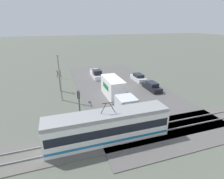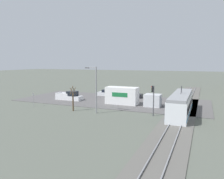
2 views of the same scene
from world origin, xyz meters
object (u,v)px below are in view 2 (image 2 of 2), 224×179
Objects in this scene: pickup_truck at (70,96)px; sedan_car_1 at (132,95)px; box_truck at (129,97)px; sedan_car_0 at (108,93)px; street_tree at (73,100)px; street_lamp_near_crossing at (95,86)px; no_parking_sign at (33,98)px; traffic_light_pole at (153,96)px; light_rail_tram at (181,104)px.

pickup_truck is 1.24× the size of sedan_car_1.
box_truck reaches higher than sedan_car_0.
street_lamp_near_crossing is (0.00, 4.07, 2.38)m from street_tree.
street_lamp_near_crossing is at bearing 17.56° from sedan_car_0.
box_truck is 2.52× the size of street_tree.
street_tree reaches higher than pickup_truck.
sedan_car_0 is 1.13× the size of street_tree.
no_parking_sign is (-0.23, -8.53, -0.35)m from street_tree.
street_tree reaches higher than no_parking_sign.
street_lamp_near_crossing reaches higher than box_truck.
traffic_light_pole reaches higher than sedan_car_1.
box_truck is at bearing 140.73° from street_tree.
street_lamp_near_crossing is at bearing -71.69° from light_rail_tram.
street_lamp_near_crossing reaches higher than sedan_car_0.
light_rail_tram is 1.81× the size of street_lamp_near_crossing.
pickup_truck is (-4.22, -22.84, -0.85)m from light_rail_tram.
no_parking_sign is at bearing 140.24° from sedan_car_1.
no_parking_sign is at bearing -91.53° from street_tree.
no_parking_sign reaches higher than sedan_car_0.
traffic_light_pole is at bearing 43.37° from sedan_car_0.
sedan_car_1 is (-7.99, 11.15, -0.08)m from pickup_truck.
sedan_car_0 is at bearing -124.93° from light_rail_tram.
street_lamp_near_crossing reaches higher than sedan_car_1.
box_truck is 17.44m from no_parking_sign.
sedan_car_0 is at bearing 155.60° from no_parking_sign.
sedan_car_0 is 6.02m from sedan_car_1.
pickup_truck is 20.32m from traffic_light_pole.
sedan_car_1 is 1.03× the size of traffic_light_pole.
sedan_car_0 is at bearing -135.26° from box_truck.
pickup_truck is 1.24× the size of sedan_car_0.
sedan_car_1 is 0.64× the size of street_lamp_near_crossing.
street_lamp_near_crossing is at bearing 177.21° from sedan_car_1.
traffic_light_pole is at bearing 41.62° from box_truck.
sedan_car_1 is 17.08m from street_tree.
light_rail_tram is 2.84× the size of sedan_car_0.
box_truck is 9.25m from street_lamp_near_crossing.
box_truck is at bearing -165.82° from sedan_car_1.
traffic_light_pole is at bearing 97.69° from street_tree.
box_truck is 1.42× the size of street_lamp_near_crossing.
street_lamp_near_crossing is at bearing 51.13° from pickup_truck.
no_parking_sign is at bearing -15.47° from pickup_truck.
sedan_car_1 is at bearing -165.82° from box_truck.
box_truck is 2.22× the size of sedan_car_1.
light_rail_tram is at bearing 98.84° from no_parking_sign.
street_lamp_near_crossing reaches higher than street_tree.
light_rail_tram is 2.83× the size of sedan_car_1.
sedan_car_0 is 1.00× the size of sedan_car_1.
traffic_light_pole is at bearing 94.02° from no_parking_sign.
traffic_light_pole reaches higher than box_truck.
street_lamp_near_crossing is at bearing -78.80° from traffic_light_pole.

